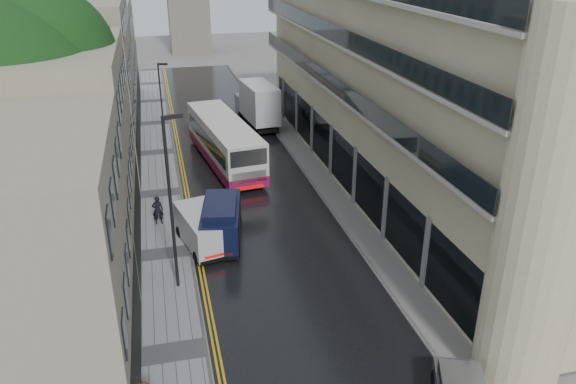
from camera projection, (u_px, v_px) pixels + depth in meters
name	position (u px, v px, depth m)	size (l,w,h in m)	color
road	(247.00, 186.00, 39.25)	(9.00, 85.00, 0.02)	black
left_sidewalk	(161.00, 193.00, 37.97)	(2.70, 85.00, 0.12)	gray
right_sidewalk	(321.00, 179.00, 40.38)	(1.80, 85.00, 0.12)	slate
old_shop_row	(96.00, 102.00, 37.01)	(4.50, 56.00, 12.00)	gray
modern_block	(400.00, 84.00, 37.27)	(8.00, 40.00, 14.00)	beige
tree_near	(13.00, 138.00, 27.09)	(10.56, 10.56, 13.89)	black
tree_far	(57.00, 90.00, 38.99)	(9.24, 9.24, 12.46)	black
cream_bus	(219.00, 160.00, 39.21)	(2.84, 12.48, 3.40)	silver
white_lorry	(251.00, 110.00, 49.48)	(2.33, 7.75, 4.07)	silver
white_van	(196.00, 246.00, 29.39)	(1.96, 4.58, 2.07)	silver
navy_van	(202.00, 236.00, 29.88)	(2.03, 5.08, 2.59)	black
pedestrian	(158.00, 210.00, 33.41)	(0.66, 0.43, 1.80)	black
lamp_post_near	(171.00, 207.00, 25.91)	(0.97, 0.22, 8.61)	black
lamp_post_far	(162.00, 108.00, 44.55)	(0.78, 0.17, 6.97)	black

